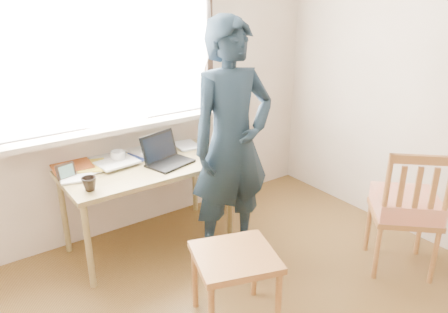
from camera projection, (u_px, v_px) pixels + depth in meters
room_shell at (295, 63)px, 1.96m from camera, size 3.52×4.02×2.61m
desk at (147, 174)px, 3.36m from camera, size 1.27×0.64×0.68m
laptop at (166, 156)px, 3.37m from camera, size 0.39×0.35×0.23m
mug_white at (118, 157)px, 3.38m from camera, size 0.16×0.16×0.09m
mug_dark at (89, 184)px, 2.91m from camera, size 0.14×0.14×0.09m
mouse at (206, 154)px, 3.51m from camera, size 0.09×0.06×0.03m
desk_clutter at (108, 165)px, 3.28m from camera, size 0.81×0.49×0.04m
book_a at (92, 163)px, 3.34m from camera, size 0.23×0.29×0.03m
book_b at (177, 147)px, 3.70m from camera, size 0.21×0.26×0.02m
picture_frame at (66, 172)px, 3.08m from camera, size 0.14×0.05×0.11m
work_chair at (235, 265)px, 2.60m from camera, size 0.59×0.57×0.48m
side_chair at (406, 206)px, 3.09m from camera, size 0.61×0.61×0.96m
person at (232, 144)px, 3.14m from camera, size 0.69×0.48×1.80m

